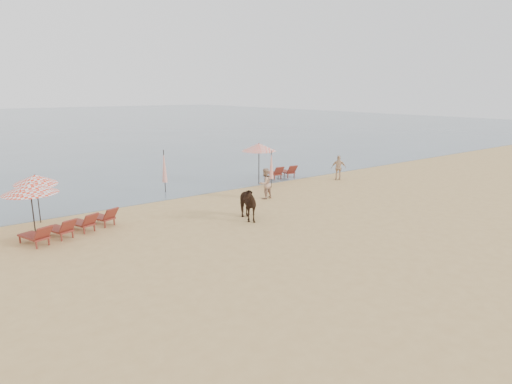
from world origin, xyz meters
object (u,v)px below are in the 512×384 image
beachgoer_right_b (339,168)px  lounger_cluster_right (281,172)px  umbrella_closed_right (271,165)px  umbrella_open_left_b (36,179)px  umbrella_closed_left (164,166)px  umbrella_open_right (259,147)px  umbrella_open_left_a (30,188)px  beachgoer_right_a (265,184)px  lounger_cluster_left (73,225)px  cow (245,203)px

beachgoer_right_b → lounger_cluster_right: bearing=-3.7°
umbrella_closed_right → beachgoer_right_b: 4.92m
umbrella_open_left_b → umbrella_closed_left: size_ratio=0.92×
umbrella_open_right → umbrella_closed_left: size_ratio=1.05×
umbrella_open_left_a → beachgoer_right_a: 10.99m
umbrella_open_left_a → umbrella_closed_right: size_ratio=1.03×
umbrella_closed_right → beachgoer_right_b: size_ratio=1.40×
umbrella_open_left_a → umbrella_closed_left: umbrella_closed_left is taller
umbrella_open_left_a → umbrella_closed_right: bearing=-4.9°
lounger_cluster_right → lounger_cluster_left: bearing=-157.3°
lounger_cluster_left → umbrella_open_left_a: bearing=150.7°
cow → beachgoer_right_b: beachgoer_right_b is taller
lounger_cluster_left → umbrella_closed_right: bearing=-10.4°
lounger_cluster_right → umbrella_closed_right: 3.09m
lounger_cluster_right → umbrella_open_right: (-2.36, -0.70, 1.86)m
lounger_cluster_right → umbrella_open_left_a: (-15.13, -3.55, 1.61)m
umbrella_open_right → umbrella_closed_left: bearing=171.5°
umbrella_open_left_a → umbrella_closed_left: size_ratio=0.94×
umbrella_open_right → umbrella_open_left_b: bearing=-171.2°
beachgoer_right_a → lounger_cluster_right: bearing=-146.9°
umbrella_open_left_a → beachgoer_right_a: bearing=-13.3°
lounger_cluster_right → umbrella_closed_left: (-7.82, 0.72, 1.07)m
lounger_cluster_left → lounger_cluster_right: size_ratio=2.09×
umbrella_closed_right → beachgoer_right_b: bearing=-9.5°
cow → umbrella_open_right: bearing=61.8°
beachgoer_right_a → umbrella_open_right: bearing=-129.9°
umbrella_open_right → umbrella_closed_left: 5.70m
umbrella_closed_left → beachgoer_right_a: size_ratio=1.48×
lounger_cluster_left → beachgoer_right_a: size_ratio=2.35×
beachgoer_right_a → lounger_cluster_left: bearing=-7.8°
lounger_cluster_left → cow: (6.59, -2.41, 0.38)m
cow → beachgoer_right_a: beachgoer_right_a is taller
umbrella_open_right → beachgoer_right_a: umbrella_open_right is taller
umbrella_closed_right → beachgoer_right_a: size_ratio=1.36×
umbrella_open_left_a → umbrella_open_left_b: 2.35m
beachgoer_right_b → umbrella_open_left_a: bearing=45.7°
lounger_cluster_left → lounger_cluster_right: bearing=-4.7°
umbrella_closed_left → cow: umbrella_closed_left is taller
lounger_cluster_left → beachgoer_right_a: beachgoer_right_a is taller
umbrella_open_left_b → umbrella_open_right: (12.19, 0.57, 0.37)m
lounger_cluster_right → umbrella_closed_right: (-2.31, -1.83, 0.94)m
umbrella_open_right → cow: umbrella_open_right is taller
umbrella_closed_right → beachgoer_right_a: (-1.90, -1.87, -0.54)m
umbrella_open_left_b → umbrella_open_right: 12.21m
cow → umbrella_closed_right: bearing=54.9°
lounger_cluster_right → umbrella_open_left_a: size_ratio=0.81×
lounger_cluster_right → umbrella_open_left_a: bearing=-159.3°
lounger_cluster_left → umbrella_closed_right: size_ratio=1.73×
umbrella_closed_right → umbrella_open_right: bearing=92.7°
cow → beachgoer_right_a: 3.93m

